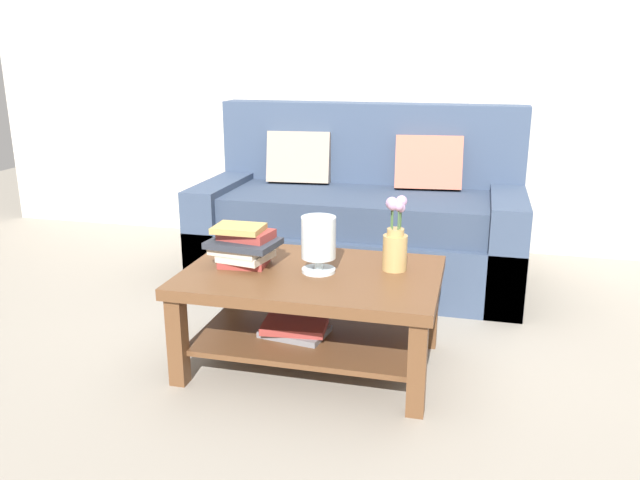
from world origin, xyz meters
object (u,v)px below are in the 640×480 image
glass_hurricane_vase (319,240)px  flower_pitcher (395,240)px  coffee_table (311,298)px  couch (361,221)px  book_stack_main (243,245)px

glass_hurricane_vase → flower_pitcher: (0.32, 0.11, -0.01)m
coffee_table → glass_hurricane_vase: size_ratio=4.49×
couch → flower_pitcher: 1.17m
coffee_table → glass_hurricane_vase: bearing=5.5°
couch → book_stack_main: 1.25m
coffee_table → book_stack_main: book_stack_main is taller
couch → book_stack_main: couch is taller
coffee_table → book_stack_main: size_ratio=3.45×
coffee_table → flower_pitcher: flower_pitcher is taller
glass_hurricane_vase → flower_pitcher: size_ratio=0.75×
glass_hurricane_vase → flower_pitcher: bearing=19.3°
coffee_table → flower_pitcher: 0.45m
flower_pitcher → coffee_table: bearing=-162.0°
glass_hurricane_vase → flower_pitcher: 0.34m
glass_hurricane_vase → coffee_table: bearing=-174.5°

